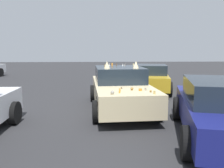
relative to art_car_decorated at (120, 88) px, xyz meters
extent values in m
plane|color=#2D2D30|center=(-0.09, -0.01, -0.73)|extent=(60.00, 60.00, 0.00)
cube|color=beige|center=(-0.09, -0.01, -0.13)|extent=(4.64, 2.04, 0.65)
cube|color=#1E2833|center=(0.30, 0.02, 0.46)|extent=(2.10, 1.75, 0.53)
cylinder|color=black|center=(-1.44, -1.00, -0.40)|extent=(0.67, 0.26, 0.65)
cylinder|color=black|center=(-1.55, 0.82, -0.40)|extent=(0.67, 0.26, 0.65)
cylinder|color=black|center=(1.37, -0.83, -0.40)|extent=(0.67, 0.26, 0.65)
cylinder|color=black|center=(1.26, 0.99, -0.40)|extent=(0.67, 0.26, 0.65)
ellipsoid|color=black|center=(0.50, -0.86, 0.04)|extent=(0.14, 0.03, 0.16)
ellipsoid|color=black|center=(-1.34, 0.81, -0.04)|extent=(0.12, 0.03, 0.08)
ellipsoid|color=black|center=(-1.20, 0.82, -0.29)|extent=(0.18, 0.03, 0.11)
ellipsoid|color=black|center=(1.68, 0.99, -0.23)|extent=(0.19, 0.03, 0.13)
ellipsoid|color=black|center=(-2.04, 0.77, -0.06)|extent=(0.11, 0.03, 0.10)
ellipsoid|color=black|center=(-1.83, 0.78, -0.09)|extent=(0.12, 0.03, 0.14)
ellipsoid|color=black|center=(-1.37, -0.98, -0.18)|extent=(0.17, 0.03, 0.10)
ellipsoid|color=black|center=(0.40, 0.92, 0.01)|extent=(0.12, 0.03, 0.11)
cone|color=#51381E|center=(-1.23, 0.07, 0.23)|extent=(0.08, 0.08, 0.07)
sphere|color=#A87A38|center=(-1.83, -0.67, 0.23)|extent=(0.06, 0.06, 0.06)
sphere|color=#A87A38|center=(-1.48, -0.21, 0.24)|extent=(0.08, 0.08, 0.08)
cylinder|color=tan|center=(-1.67, 0.15, 0.25)|extent=(0.06, 0.06, 0.09)
cone|color=orange|center=(-1.91, 0.18, 0.26)|extent=(0.07, 0.07, 0.13)
sphere|color=gray|center=(-2.07, 0.38, 0.25)|extent=(0.10, 0.10, 0.10)
cylinder|color=tan|center=(-2.10, -0.71, 0.25)|extent=(0.08, 0.08, 0.09)
cylinder|color=gray|center=(-1.56, -0.58, 0.24)|extent=(0.08, 0.08, 0.08)
cylinder|color=orange|center=(-1.59, -0.43, 0.23)|extent=(0.13, 0.13, 0.06)
cone|color=gray|center=(0.99, -0.26, 0.77)|extent=(0.05, 0.05, 0.09)
cone|color=#A87A38|center=(0.50, 0.52, 0.78)|extent=(0.07, 0.07, 0.11)
cone|color=#51381E|center=(1.13, 0.05, 0.77)|extent=(0.06, 0.06, 0.09)
cylinder|color=orange|center=(0.99, 0.23, 0.77)|extent=(0.08, 0.08, 0.10)
cone|color=black|center=(1.04, -0.27, 0.78)|extent=(0.06, 0.06, 0.10)
cone|color=silver|center=(0.52, 0.40, 0.76)|extent=(0.08, 0.08, 0.07)
cone|color=silver|center=(1.03, -0.18, 0.76)|extent=(0.05, 0.05, 0.07)
cylinder|color=tan|center=(0.74, -0.55, 0.77)|extent=(0.05, 0.05, 0.09)
cylinder|color=silver|center=(0.38, -0.52, 0.76)|extent=(0.07, 0.07, 0.06)
cone|color=silver|center=(0.77, 0.36, 0.78)|extent=(0.07, 0.07, 0.11)
cone|color=beige|center=(-0.22, -0.50, 0.85)|extent=(0.19, 0.19, 0.24)
cone|color=beige|center=(-0.28, 0.47, 0.85)|extent=(0.19, 0.19, 0.24)
cylinder|color=black|center=(10.08, 8.29, -0.41)|extent=(0.67, 0.33, 0.64)
cube|color=gold|center=(3.39, -1.70, -0.14)|extent=(4.26, 2.50, 0.60)
cube|color=#1E2833|center=(3.12, -1.64, 0.38)|extent=(1.90, 1.90, 0.45)
cylinder|color=black|center=(4.77, -1.06, -0.39)|extent=(0.70, 0.35, 0.67)
cylinder|color=black|center=(4.42, -2.82, -0.39)|extent=(0.70, 0.35, 0.67)
cylinder|color=black|center=(2.35, -0.57, -0.39)|extent=(0.70, 0.35, 0.67)
cylinder|color=black|center=(2.00, -2.34, -0.39)|extent=(0.70, 0.35, 0.67)
cube|color=navy|center=(-2.83, -2.13, -0.13)|extent=(4.61, 2.73, 0.62)
cube|color=#1E2833|center=(-2.98, -2.09, 0.42)|extent=(2.43, 2.05, 0.50)
cylinder|color=black|center=(-1.32, -1.60, -0.39)|extent=(0.71, 0.38, 0.67)
cylinder|color=black|center=(-3.91, -0.94, -0.39)|extent=(0.71, 0.38, 0.67)
cylinder|color=black|center=(-1.55, 3.10, -0.41)|extent=(0.65, 0.23, 0.64)
camera|label=1|loc=(-8.06, 0.69, 1.37)|focal=37.76mm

